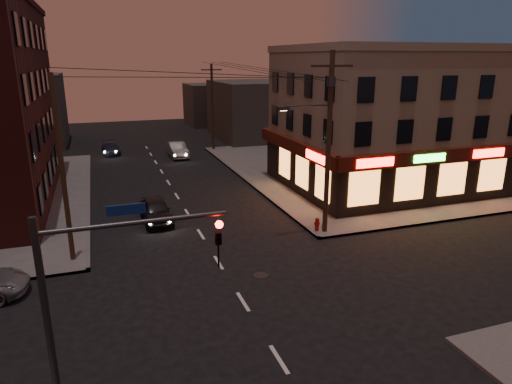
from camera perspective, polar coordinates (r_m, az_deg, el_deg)
name	(u,v)px	position (r m, az deg, el deg)	size (l,w,h in m)	color
ground	(243,302)	(19.53, -1.64, -13.56)	(120.00, 120.00, 0.00)	black
sidewalk_ne	(367,168)	(43.13, 13.69, 2.99)	(24.00, 28.00, 0.15)	#514F4C
pizza_building	(388,118)	(36.53, 16.21, 8.86)	(15.85, 12.85, 10.50)	gray
bg_building_ne_a	(257,110)	(57.74, 0.16, 10.21)	(10.00, 12.00, 7.00)	#3F3D3A
bg_building_nw	(22,111)	(58.96, -27.24, 9.05)	(9.00, 10.00, 8.00)	#3F3D3A
bg_building_ne_b	(214,104)	(70.57, -5.25, 10.88)	(8.00, 8.00, 6.00)	#3F3D3A
utility_pole_main	(327,135)	(25.20, 8.87, 7.11)	(4.20, 0.44, 10.00)	#382619
utility_pole_far	(212,107)	(49.84, -5.46, 10.48)	(0.26, 0.26, 9.00)	#382619
utility_pole_west	(62,171)	(23.28, -23.05, 2.43)	(0.24, 0.24, 9.00)	#382619
traffic_signal	(92,300)	(11.95, -19.82, -12.61)	(4.49, 0.32, 6.47)	#333538
sedan_near	(156,210)	(28.80, -12.40, -2.25)	(1.70, 4.23, 1.44)	black
sedan_mid	(177,150)	(47.34, -9.83, 5.22)	(1.58, 4.53, 1.49)	slate
sedan_far	(111,148)	(50.53, -17.69, 5.23)	(1.71, 4.22, 1.22)	#191C33
fire_hydrant	(317,223)	(26.57, 7.64, -3.92)	(0.35, 0.35, 0.80)	maroon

